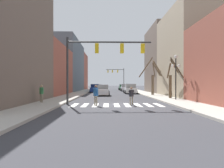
% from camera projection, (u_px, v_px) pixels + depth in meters
% --- Properties ---
extents(ground_plane, '(240.00, 240.00, 0.00)m').
position_uv_depth(ground_plane, '(117.00, 105.00, 14.68)').
color(ground_plane, '#38383D').
extents(sidewalk_left, '(2.85, 90.00, 0.15)m').
position_uv_depth(sidewalk_left, '(45.00, 105.00, 14.53)').
color(sidewalk_left, '#ADA89E').
rests_on(sidewalk_left, ground_plane).
extents(sidewalk_right, '(2.85, 90.00, 0.15)m').
position_uv_depth(sidewalk_right, '(187.00, 104.00, 14.82)').
color(sidewalk_right, '#ADA89E').
rests_on(sidewalk_right, ground_plane).
extents(building_row_left, '(6.00, 49.44, 12.92)m').
position_uv_depth(building_row_left, '(57.00, 63.00, 32.79)').
color(building_row_left, '#66564C').
rests_on(building_row_left, ground_plane).
extents(building_row_right, '(6.00, 29.98, 12.58)m').
position_uv_depth(building_row_right, '(184.00, 58.00, 25.50)').
color(building_row_right, '#934C3D').
rests_on(building_row_right, ground_plane).
extents(crosswalk_stripes, '(7.65, 2.60, 0.01)m').
position_uv_depth(crosswalk_stripes, '(117.00, 105.00, 14.89)').
color(crosswalk_stripes, white).
rests_on(crosswalk_stripes, ground_plane).
extents(traffic_signal_near, '(7.47, 0.28, 5.89)m').
position_uv_depth(traffic_signal_near, '(100.00, 54.00, 15.36)').
color(traffic_signal_near, '#2D2D2D').
rests_on(traffic_signal_near, ground_plane).
extents(traffic_signal_far, '(5.63, 0.28, 6.60)m').
position_uv_depth(traffic_signal_far, '(117.00, 74.00, 54.95)').
color(traffic_signal_far, '#2D2D2D').
rests_on(traffic_signal_far, ground_plane).
extents(street_lamp_right_corner, '(0.95, 0.36, 4.70)m').
position_uv_depth(street_lamp_right_corner, '(176.00, 68.00, 18.38)').
color(street_lamp_right_corner, black).
rests_on(street_lamp_right_corner, sidewalk_right).
extents(car_parked_left_far, '(2.07, 4.90, 1.70)m').
position_uv_depth(car_parked_left_far, '(95.00, 88.00, 36.62)').
color(car_parked_left_far, navy).
rests_on(car_parked_left_far, ground_plane).
extents(car_parked_left_mid, '(2.19, 4.30, 1.75)m').
position_uv_depth(car_parked_left_mid, '(130.00, 89.00, 31.83)').
color(car_parked_left_mid, white).
rests_on(car_parked_left_mid, ground_plane).
extents(car_driving_toward_lane, '(2.13, 4.57, 1.56)m').
position_uv_depth(car_driving_toward_lane, '(99.00, 87.00, 49.25)').
color(car_driving_toward_lane, silver).
rests_on(car_driving_toward_lane, ground_plane).
extents(car_parked_right_mid, '(2.08, 4.46, 1.74)m').
position_uv_depth(car_parked_right_mid, '(125.00, 88.00, 41.57)').
color(car_parked_right_mid, silver).
rests_on(car_parked_right_mid, ground_plane).
extents(car_driving_away_lane, '(2.00, 4.58, 1.65)m').
position_uv_depth(car_driving_away_lane, '(103.00, 90.00, 26.87)').
color(car_driving_away_lane, white).
rests_on(car_driving_away_lane, ground_plane).
extents(car_parked_right_far, '(2.18, 4.65, 1.57)m').
position_uv_depth(car_parked_right_far, '(123.00, 87.00, 47.75)').
color(car_parked_right_far, '#236B38').
rests_on(car_parked_right_far, ground_plane).
extents(pedestrian_near_right_corner, '(0.55, 0.53, 1.58)m').
position_uv_depth(pedestrian_near_right_corner, '(41.00, 92.00, 15.60)').
color(pedestrian_near_right_corner, '#7A705B').
rests_on(pedestrian_near_right_corner, sidewalk_left).
extents(pedestrian_on_right_sidewalk, '(0.57, 0.48, 1.55)m').
position_uv_depth(pedestrian_on_right_sidewalk, '(131.00, 94.00, 14.77)').
color(pedestrian_on_right_sidewalk, '#7A705B').
rests_on(pedestrian_on_right_sidewalk, ground_plane).
extents(pedestrian_crossing_street, '(0.49, 0.66, 1.72)m').
position_uv_depth(pedestrian_crossing_street, '(96.00, 93.00, 14.44)').
color(pedestrian_crossing_street, '#7A705B').
rests_on(pedestrian_crossing_street, ground_plane).
extents(street_tree_left_near, '(4.02, 2.16, 5.68)m').
position_uv_depth(street_tree_left_near, '(153.00, 77.00, 26.32)').
color(street_tree_left_near, brown).
rests_on(street_tree_left_near, sidewalk_right).
extents(street_tree_right_mid, '(1.44, 3.37, 4.76)m').
position_uv_depth(street_tree_right_mid, '(171.00, 80.00, 20.27)').
color(street_tree_right_mid, brown).
rests_on(street_tree_right_mid, sidewalk_right).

